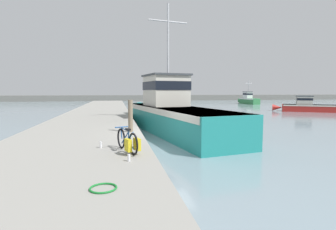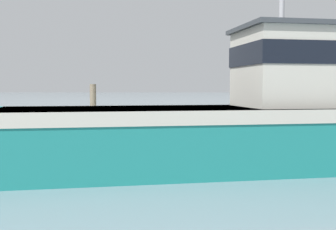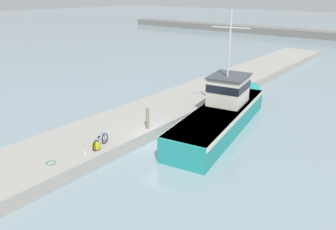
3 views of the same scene
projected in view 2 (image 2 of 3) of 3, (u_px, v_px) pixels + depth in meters
ground_plane at (79, 159)px, 12.92m from camera, size 320.00×320.00×0.00m
dock_pier at (99, 132)px, 16.73m from camera, size 5.43×80.00×0.84m
fishing_boat_main at (265, 120)px, 11.50m from camera, size 5.32×15.43×8.52m
mooring_post at (93, 106)px, 14.42m from camera, size 0.21×0.21×1.47m
water_bottle_by_bike at (11, 121)px, 15.61m from camera, size 0.07×0.07×0.21m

